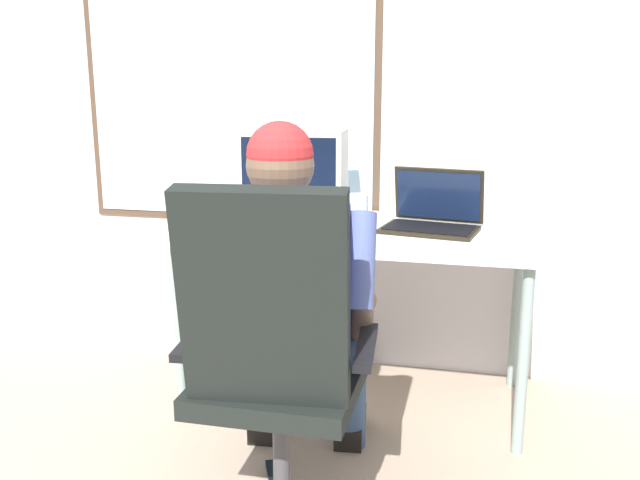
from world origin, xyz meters
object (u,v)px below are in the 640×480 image
at_px(crt_monitor, 295,167).
at_px(office_chair, 272,350).
at_px(person_seated, 290,305).
at_px(desk, 356,242).
at_px(wine_glass, 357,208).
at_px(laptop, 434,213).

bearing_deg(crt_monitor, office_chair, -78.57).
bearing_deg(person_seated, office_chair, -85.30).
relative_size(desk, office_chair, 1.33).
relative_size(desk, crt_monitor, 3.35).
bearing_deg(wine_glass, laptop, 38.55).
bearing_deg(crt_monitor, desk, -2.15).
distance_m(office_chair, person_seated, 0.27).
relative_size(laptop, wine_glass, 2.46).
bearing_deg(office_chair, laptop, 69.83).
bearing_deg(wine_glass, desk, 100.23).
bearing_deg(office_chair, desk, 86.24).
height_order(laptop, wine_glass, laptop).
bearing_deg(office_chair, crt_monitor, 101.43).
height_order(office_chair, wine_glass, office_chair).
bearing_deg(crt_monitor, laptop, 2.56).
height_order(desk, laptop, laptop).
height_order(desk, person_seated, person_seated).
height_order(crt_monitor, wine_glass, crt_monitor).
xyz_separation_m(desk, wine_glass, (0.03, -0.18, 0.17)).
xyz_separation_m(office_chair, wine_glass, (0.09, 0.77, 0.26)).
height_order(person_seated, laptop, person_seated).
distance_m(laptop, wine_glass, 0.34).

